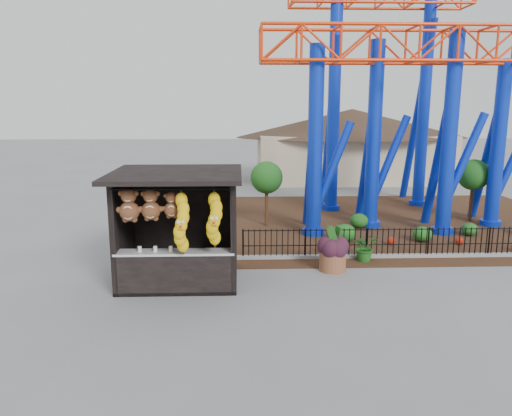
{
  "coord_description": "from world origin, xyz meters",
  "views": [
    {
      "loc": [
        -1.32,
        -12.36,
        4.89
      ],
      "look_at": [
        -0.84,
        1.5,
        2.0
      ],
      "focal_mm": 35.0,
      "sensor_mm": 36.0,
      "label": 1
    }
  ],
  "objects_px": {
    "terracotta_planter": "(333,260)",
    "potted_plant": "(365,247)",
    "prize_booth": "(177,230)",
    "roller_coaster": "(398,65)"
  },
  "relations": [
    {
      "from": "terracotta_planter",
      "to": "potted_plant",
      "type": "height_order",
      "value": "potted_plant"
    },
    {
      "from": "prize_booth",
      "to": "roller_coaster",
      "type": "height_order",
      "value": "roller_coaster"
    },
    {
      "from": "prize_booth",
      "to": "terracotta_planter",
      "type": "relative_size",
      "value": 4.41
    },
    {
      "from": "potted_plant",
      "to": "terracotta_planter",
      "type": "bearing_deg",
      "value": -163.03
    },
    {
      "from": "terracotta_planter",
      "to": "potted_plant",
      "type": "xyz_separation_m",
      "value": [
        1.2,
        0.88,
        0.14
      ]
    },
    {
      "from": "prize_booth",
      "to": "terracotta_planter",
      "type": "distance_m",
      "value": 4.74
    },
    {
      "from": "prize_booth",
      "to": "roller_coaster",
      "type": "distance_m",
      "value": 12.0
    },
    {
      "from": "prize_booth",
      "to": "potted_plant",
      "type": "bearing_deg",
      "value": 17.74
    },
    {
      "from": "roller_coaster",
      "to": "potted_plant",
      "type": "relative_size",
      "value": 12.06
    },
    {
      "from": "prize_booth",
      "to": "roller_coaster",
      "type": "relative_size",
      "value": 0.32
    }
  ]
}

